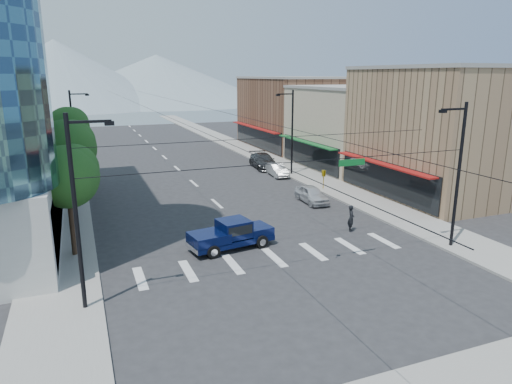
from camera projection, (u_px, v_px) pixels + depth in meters
ground at (288, 267)px, 25.75m from camera, size 160.00×160.00×0.00m
sidewalk_left at (66, 160)px, 57.54m from camera, size 4.00×120.00×0.15m
sidewalk_right at (245, 149)px, 66.04m from camera, size 4.00×120.00×0.15m
shop_near at (445, 133)px, 40.47m from camera, size 12.00×14.00×11.00m
shop_mid at (356, 128)px, 53.34m from camera, size 12.00×14.00×9.00m
shop_far at (295, 113)px, 67.64m from camera, size 12.00×18.00×10.00m
clock_tower at (31, 74)px, 73.15m from camera, size 4.80×4.80×20.40m
mountain_left at (57, 73)px, 152.93m from camera, size 80.00×80.00×22.00m
mountain_right at (157, 79)px, 174.83m from camera, size 90.00×90.00×18.00m
tree_near at (69, 174)px, 26.08m from camera, size 3.65×3.64×6.71m
tree_midnear at (69, 147)px, 32.24m from camera, size 4.09×4.09×7.52m
tree_midfar at (70, 142)px, 38.70m from camera, size 3.65×3.64×6.71m
tree_far at (69, 126)px, 44.87m from camera, size 4.09×4.09×7.52m
signal_rig at (301, 191)px, 23.76m from camera, size 21.80×0.20×9.00m
lamp_pole_nw at (74, 130)px, 47.79m from camera, size 2.00×0.25×9.00m
lamp_pole_ne at (291, 129)px, 48.12m from camera, size 2.00×0.25×9.00m
pickup_truck at (231, 234)px, 28.27m from camera, size 5.59×2.74×1.82m
pedestrian at (351, 218)px, 31.39m from camera, size 0.69×0.81×1.87m
parked_car_near at (312, 194)px, 38.56m from camera, size 1.84×4.23×1.42m
parked_car_mid at (277, 170)px, 48.71m from camera, size 1.77×4.20×1.35m
parked_car_far at (263, 161)px, 52.84m from camera, size 2.89×5.95×1.67m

